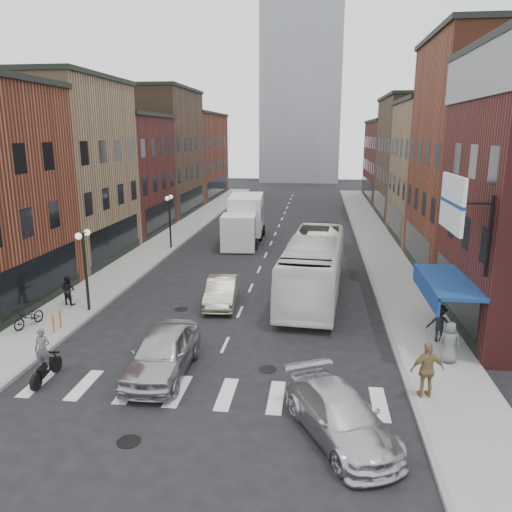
# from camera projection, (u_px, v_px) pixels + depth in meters

# --- Properties ---
(ground) EXTENTS (160.00, 160.00, 0.00)m
(ground) POSITION_uv_depth(u_px,v_px,m) (220.00, 355.00, 19.96)
(ground) COLOR black
(ground) RESTS_ON ground
(sidewalk_left) EXTENTS (3.00, 74.00, 0.15)m
(sidewalk_left) POSITION_uv_depth(u_px,v_px,m) (172.00, 237.00, 42.16)
(sidewalk_left) COLOR gray
(sidewalk_left) RESTS_ON ground
(sidewalk_right) EXTENTS (3.00, 74.00, 0.15)m
(sidewalk_right) POSITION_uv_depth(u_px,v_px,m) (377.00, 243.00, 40.10)
(sidewalk_right) COLOR gray
(sidewalk_right) RESTS_ON ground
(curb_left) EXTENTS (0.20, 74.00, 0.16)m
(curb_left) POSITION_uv_depth(u_px,v_px,m) (189.00, 239.00, 42.00)
(curb_left) COLOR gray
(curb_left) RESTS_ON ground
(curb_right) EXTENTS (0.20, 74.00, 0.16)m
(curb_right) POSITION_uv_depth(u_px,v_px,m) (358.00, 243.00, 40.30)
(curb_right) COLOR gray
(curb_right) RESTS_ON ground
(crosswalk_stripes) EXTENTS (12.00, 2.20, 0.01)m
(crosswalk_stripes) POSITION_uv_depth(u_px,v_px,m) (203.00, 393.00, 17.07)
(crosswalk_stripes) COLOR silver
(crosswalk_stripes) RESTS_ON ground
(bldg_left_mid_a) EXTENTS (10.30, 10.20, 12.30)m
(bldg_left_mid_a) POSITION_uv_depth(u_px,v_px,m) (42.00, 171.00, 33.79)
(bldg_left_mid_a) COLOR #856849
(bldg_left_mid_a) RESTS_ON ground
(bldg_left_mid_b) EXTENTS (10.30, 10.20, 10.30)m
(bldg_left_mid_b) POSITION_uv_depth(u_px,v_px,m) (104.00, 174.00, 43.66)
(bldg_left_mid_b) COLOR #4D1C1B
(bldg_left_mid_b) RESTS_ON ground
(bldg_left_far_a) EXTENTS (10.30, 12.20, 13.30)m
(bldg_left_far_a) POSITION_uv_depth(u_px,v_px,m) (146.00, 152.00, 53.90)
(bldg_left_far_a) COLOR #483424
(bldg_left_far_a) RESTS_ON ground
(bldg_left_far_b) EXTENTS (10.30, 16.20, 11.30)m
(bldg_left_far_b) POSITION_uv_depth(u_px,v_px,m) (181.00, 156.00, 67.62)
(bldg_left_far_b) COLOR #602A1B
(bldg_left_far_b) RESTS_ON ground
(bldg_right_mid_a) EXTENTS (10.30, 10.20, 14.30)m
(bldg_right_mid_a) POSITION_uv_depth(u_px,v_px,m) (509.00, 159.00, 29.91)
(bldg_right_mid_a) COLOR #602A1B
(bldg_right_mid_a) RESTS_ON ground
(bldg_right_mid_b) EXTENTS (10.30, 10.20, 11.30)m
(bldg_right_mid_b) POSITION_uv_depth(u_px,v_px,m) (461.00, 172.00, 39.90)
(bldg_right_mid_b) COLOR #856849
(bldg_right_mid_b) RESTS_ON ground
(bldg_right_far_a) EXTENTS (10.30, 12.20, 12.30)m
(bldg_right_far_a) POSITION_uv_depth(u_px,v_px,m) (432.00, 158.00, 50.37)
(bldg_right_far_a) COLOR #483424
(bldg_right_far_a) RESTS_ON ground
(bldg_right_far_b) EXTENTS (10.30, 16.20, 10.30)m
(bldg_right_far_b) POSITION_uv_depth(u_px,v_px,m) (408.00, 161.00, 64.10)
(bldg_right_far_b) COLOR #4D1C1B
(bldg_right_far_b) RESTS_ON ground
(awning_blue) EXTENTS (1.80, 5.00, 0.78)m
(awning_blue) POSITION_uv_depth(u_px,v_px,m) (443.00, 282.00, 20.65)
(awning_blue) COLOR navy
(awning_blue) RESTS_ON ground
(billboard_sign) EXTENTS (1.52, 3.00, 3.70)m
(billboard_sign) POSITION_uv_depth(u_px,v_px,m) (455.00, 205.00, 17.93)
(billboard_sign) COLOR black
(billboard_sign) RESTS_ON ground
(distant_tower) EXTENTS (14.00, 14.00, 50.00)m
(distant_tower) POSITION_uv_depth(u_px,v_px,m) (303.00, 39.00, 89.10)
(distant_tower) COLOR #9399A0
(distant_tower) RESTS_ON ground
(streetlamp_near) EXTENTS (0.32, 1.22, 4.11)m
(streetlamp_near) POSITION_uv_depth(u_px,v_px,m) (85.00, 255.00, 24.01)
(streetlamp_near) COLOR black
(streetlamp_near) RESTS_ON ground
(streetlamp_far) EXTENTS (0.32, 1.22, 4.11)m
(streetlamp_far) POSITION_uv_depth(u_px,v_px,m) (170.00, 211.00, 37.50)
(streetlamp_far) COLOR black
(streetlamp_far) RESTS_ON ground
(bike_rack) EXTENTS (0.08, 0.68, 0.80)m
(bike_rack) POSITION_uv_depth(u_px,v_px,m) (57.00, 322.00, 22.00)
(bike_rack) COLOR #D8590C
(bike_rack) RESTS_ON sidewalk_left
(box_truck) EXTENTS (3.00, 8.65, 3.70)m
(box_truck) POSITION_uv_depth(u_px,v_px,m) (244.00, 220.00, 40.06)
(box_truck) COLOR silver
(box_truck) RESTS_ON ground
(motorcycle_rider) EXTENTS (0.59, 1.98, 2.02)m
(motorcycle_rider) POSITION_uv_depth(u_px,v_px,m) (44.00, 357.00, 17.63)
(motorcycle_rider) COLOR black
(motorcycle_rider) RESTS_ON ground
(transit_bus) EXTENTS (3.62, 11.92, 3.27)m
(transit_bus) POSITION_uv_depth(u_px,v_px,m) (314.00, 266.00, 27.11)
(transit_bus) COLOR white
(transit_bus) RESTS_ON ground
(sedan_left_near) EXTENTS (2.03, 4.98, 1.69)m
(sedan_left_near) POSITION_uv_depth(u_px,v_px,m) (163.00, 352.00, 18.25)
(sedan_left_near) COLOR #B1B1B6
(sedan_left_near) RESTS_ON ground
(sedan_left_far) EXTENTS (1.85, 4.35, 1.40)m
(sedan_left_far) POSITION_uv_depth(u_px,v_px,m) (222.00, 292.00, 25.70)
(sedan_left_far) COLOR #B3AD91
(sedan_left_far) RESTS_ON ground
(curb_car) EXTENTS (3.87, 5.14, 1.38)m
(curb_car) POSITION_uv_depth(u_px,v_px,m) (341.00, 416.00, 14.43)
(curb_car) COLOR silver
(curb_car) RESTS_ON ground
(parked_bicycle) EXTENTS (0.98, 1.79, 0.89)m
(parked_bicycle) POSITION_uv_depth(u_px,v_px,m) (29.00, 317.00, 22.44)
(parked_bicycle) COLOR black
(parked_bicycle) RESTS_ON sidewalk_left
(ped_left_solo) EXTENTS (0.82, 0.59, 1.54)m
(ped_left_solo) POSITION_uv_depth(u_px,v_px,m) (68.00, 290.00, 25.27)
(ped_left_solo) COLOR black
(ped_left_solo) RESTS_ON sidewalk_left
(ped_right_a) EXTENTS (1.06, 0.57, 1.59)m
(ped_right_a) POSITION_uv_depth(u_px,v_px,m) (439.00, 323.00, 20.78)
(ped_right_a) COLOR black
(ped_right_a) RESTS_ON sidewalk_right
(ped_right_b) EXTENTS (1.20, 0.75, 1.91)m
(ped_right_b) POSITION_uv_depth(u_px,v_px,m) (427.00, 370.00, 16.33)
(ped_right_b) COLOR olive
(ped_right_b) RESTS_ON sidewalk_right
(ped_right_c) EXTENTS (0.84, 0.58, 1.63)m
(ped_right_c) POSITION_uv_depth(u_px,v_px,m) (450.00, 342.00, 18.84)
(ped_right_c) COLOR slate
(ped_right_c) RESTS_ON sidewalk_right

